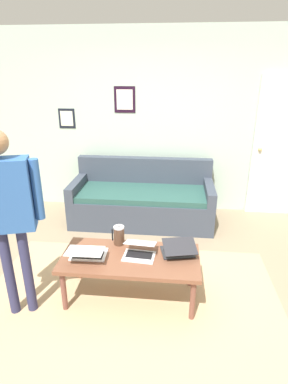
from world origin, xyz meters
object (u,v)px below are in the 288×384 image
at_px(laptop_left, 140,251).
at_px(person_standing, 6,204).
at_px(interior_door, 281,149).
at_px(couch, 142,201).
at_px(laptop_center, 178,250).
at_px(french_press, 119,235).
at_px(laptop_right, 88,253).
at_px(coffee_table, 130,261).

bearing_deg(laptop_left, person_standing, 17.18).
distance_m(interior_door, couch, 2.19).
relative_size(interior_door, laptop_left, 6.40).
height_order(interior_door, couch, interior_door).
bearing_deg(interior_door, laptop_center, 54.56).
height_order(couch, french_press, couch).
relative_size(laptop_center, laptop_right, 1.01).
distance_m(coffee_table, person_standing, 1.23).
height_order(interior_door, laptop_left, interior_door).
relative_size(coffee_table, person_standing, 0.77).
bearing_deg(french_press, person_standing, 31.80).
height_order(laptop_left, person_standing, person_standing).
bearing_deg(laptop_center, couch, -72.20).
height_order(laptop_center, person_standing, person_standing).
distance_m(coffee_table, french_press, 0.30).
bearing_deg(laptop_center, laptop_right, 9.72).
xyz_separation_m(interior_door, french_press, (2.09, 1.96, -0.46)).
relative_size(coffee_table, laptop_center, 3.57).
bearing_deg(person_standing, interior_door, -139.67).
height_order(couch, person_standing, person_standing).
bearing_deg(french_press, laptop_right, 47.43).
height_order(interior_door, person_standing, interior_door).
xyz_separation_m(laptop_left, laptop_right, (0.48, 0.09, 0.01)).
xyz_separation_m(interior_door, coffee_table, (1.94, 2.19, -0.61)).
height_order(interior_door, laptop_right, interior_door).
bearing_deg(french_press, couch, -92.99).
distance_m(interior_door, laptop_left, 2.89).
distance_m(laptop_left, french_press, 0.30).
xyz_separation_m(coffee_table, person_standing, (0.98, 0.29, 0.68)).
distance_m(couch, coffee_table, 1.72).
bearing_deg(laptop_center, person_standing, 15.10).
bearing_deg(couch, french_press, 87.01).
relative_size(laptop_left, person_standing, 0.19).
height_order(interior_door, laptop_center, interior_door).
bearing_deg(couch, person_standing, 65.59).
relative_size(couch, laptop_left, 6.34).
distance_m(coffee_table, laptop_right, 0.41).
xyz_separation_m(french_press, person_standing, (0.83, 0.52, 0.53)).
height_order(laptop_left, laptop_right, laptop_left).
bearing_deg(laptop_left, coffee_table, 22.72).
bearing_deg(laptop_right, laptop_center, -170.28).
bearing_deg(laptop_right, couch, -100.63).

